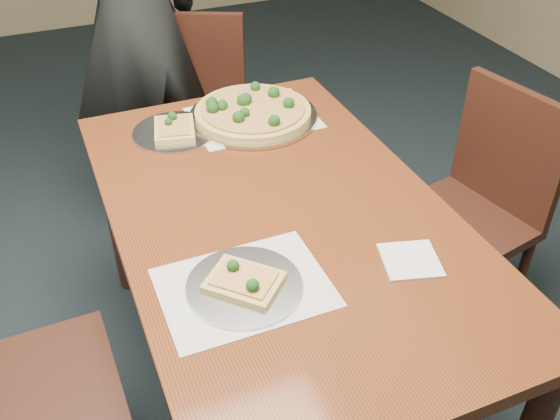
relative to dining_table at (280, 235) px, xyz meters
name	(u,v)px	position (x,y,z in m)	size (l,w,h in m)	color
dining_table	(280,235)	(0.00, 0.00, 0.00)	(0.90, 1.50, 0.75)	#502310
chair_far	(195,112)	(0.05, 1.08, -0.14)	(0.56, 0.56, 0.91)	black
chair_right	(478,202)	(0.78, 0.07, -0.14)	(0.50, 0.50, 0.91)	black
diner	(135,23)	(-0.14, 1.17, 0.25)	(0.66, 0.43, 1.81)	black
placemat_main	(253,118)	(0.12, 0.53, 0.09)	(0.42, 0.32, 0.00)	white
placemat_near	(244,287)	(-0.20, -0.25, 0.09)	(0.40, 0.30, 0.00)	white
pizza_pan	(252,112)	(0.12, 0.53, 0.12)	(0.45, 0.45, 0.07)	silver
slice_plate_near	(244,284)	(-0.20, -0.25, 0.11)	(0.28, 0.28, 0.06)	silver
slice_plate_far	(174,130)	(-0.16, 0.53, 0.10)	(0.28, 0.28, 0.06)	silver
napkin	(410,260)	(0.22, -0.32, 0.09)	(0.14, 0.14, 0.01)	white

